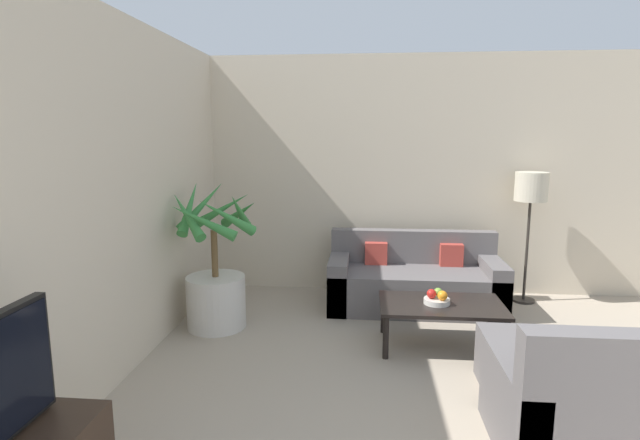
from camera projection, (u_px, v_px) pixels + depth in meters
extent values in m
cube|color=beige|center=(487.00, 176.00, 5.62)|extent=(7.90, 0.06, 2.70)
cube|color=beige|center=(70.00, 211.00, 3.09)|extent=(0.06, 7.29, 2.70)
cylinder|color=beige|center=(216.00, 302.00, 4.73)|extent=(0.55, 0.55, 0.50)
cylinder|color=brown|center=(215.00, 253.00, 4.66)|extent=(0.06, 0.06, 0.44)
cone|color=#38843D|center=(240.00, 212.00, 4.57)|extent=(0.10, 0.56, 0.43)
cone|color=#38843D|center=(239.00, 213.00, 4.77)|extent=(0.49, 0.49, 0.35)
cone|color=#38843D|center=(221.00, 210.00, 4.85)|extent=(0.58, 0.10, 0.39)
cone|color=#38843D|center=(202.00, 206.00, 4.76)|extent=(0.44, 0.44, 0.48)
cone|color=#38843D|center=(190.00, 207.00, 4.60)|extent=(0.10, 0.51, 0.50)
cone|color=#38843D|center=(187.00, 215.00, 4.43)|extent=(0.47, 0.47, 0.42)
cone|color=#38843D|center=(204.00, 222.00, 4.32)|extent=(0.60, 0.10, 0.35)
cone|color=#38843D|center=(227.00, 216.00, 4.39)|extent=(0.48, 0.48, 0.41)
cube|color=#605B5B|center=(414.00, 289.00, 5.26)|extent=(1.79, 0.81, 0.42)
cube|color=#605B5B|center=(413.00, 246.00, 5.51)|extent=(1.79, 0.16, 0.36)
cube|color=#605B5B|center=(339.00, 281.00, 5.32)|extent=(0.20, 0.81, 0.54)
cube|color=#605B5B|center=(492.00, 285.00, 5.18)|extent=(0.20, 0.81, 0.54)
cube|color=#B23D33|center=(376.00, 253.00, 5.44)|extent=(0.24, 0.12, 0.24)
cube|color=#B23D33|center=(451.00, 255.00, 5.36)|extent=(0.24, 0.12, 0.24)
cylinder|color=#2D2823|center=(523.00, 300.00, 5.50)|extent=(0.24, 0.24, 0.03)
cylinder|color=#2D2823|center=(527.00, 251.00, 5.41)|extent=(0.03, 0.03, 1.09)
cylinder|color=beige|center=(531.00, 187.00, 5.29)|extent=(0.34, 0.34, 0.31)
cylinder|color=black|center=(386.00, 337.00, 4.07)|extent=(0.05, 0.05, 0.36)
cylinder|color=black|center=(506.00, 342.00, 3.98)|extent=(0.05, 0.05, 0.36)
cylinder|color=black|center=(384.00, 314.00, 4.61)|extent=(0.05, 0.05, 0.36)
cylinder|color=black|center=(490.00, 317.00, 4.52)|extent=(0.05, 0.05, 0.36)
cube|color=black|center=(441.00, 305.00, 4.26)|extent=(1.05, 0.64, 0.03)
cylinder|color=beige|center=(437.00, 301.00, 4.25)|extent=(0.22, 0.22, 0.05)
sphere|color=red|center=(432.00, 294.00, 4.24)|extent=(0.08, 0.08, 0.08)
sphere|color=olive|center=(438.00, 292.00, 4.30)|extent=(0.07, 0.07, 0.07)
sphere|color=orange|center=(442.00, 296.00, 4.19)|extent=(0.08, 0.08, 0.08)
cube|color=#605B5B|center=(578.00, 418.00, 2.85)|extent=(0.92, 0.84, 0.44)
cube|color=#605B5B|center=(615.00, 375.00, 2.44)|extent=(0.92, 0.16, 0.44)
cube|color=#605B5B|center=(511.00, 406.00, 2.87)|extent=(0.16, 0.84, 0.54)
cube|color=#605B5B|center=(530.00, 363.00, 3.57)|extent=(0.67, 0.48, 0.40)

